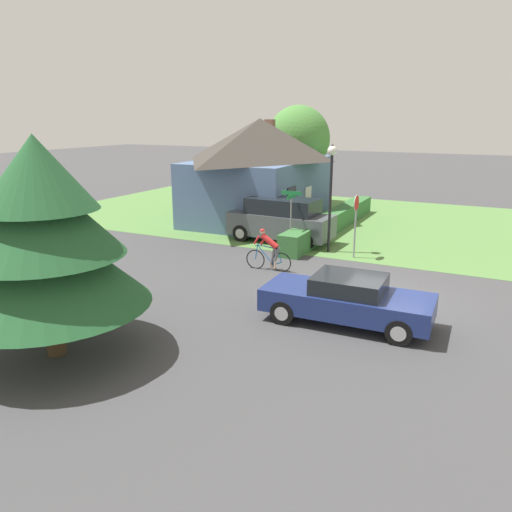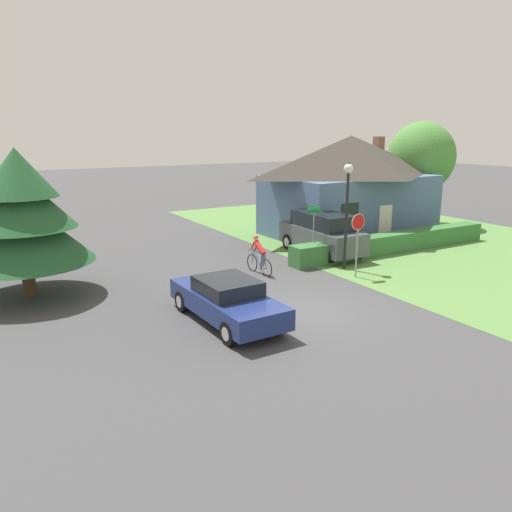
# 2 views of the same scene
# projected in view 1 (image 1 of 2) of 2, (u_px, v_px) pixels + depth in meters

# --- Properties ---
(ground_plane) EXTENTS (140.00, 140.00, 0.00)m
(ground_plane) POSITION_uv_depth(u_px,v_px,m) (383.00, 298.00, 15.91)
(ground_plane) COLOR #424244
(grass_verge_right) EXTENTS (16.00, 36.00, 0.01)m
(grass_verge_right) POSITION_uv_depth(u_px,v_px,m) (359.00, 221.00, 27.73)
(grass_verge_right) COLOR #568442
(grass_verge_right) RESTS_ON ground
(cottage_house) EXTENTS (9.82, 6.38, 5.52)m
(cottage_house) POSITION_uv_depth(u_px,v_px,m) (260.00, 168.00, 27.57)
(cottage_house) COLOR slate
(cottage_house) RESTS_ON ground
(hedge_row) EXTENTS (11.92, 0.90, 0.93)m
(hedge_row) POSITION_uv_depth(u_px,v_px,m) (333.00, 221.00, 25.36)
(hedge_row) COLOR #387038
(hedge_row) RESTS_ON ground
(sedan_left_lane) EXTENTS (1.98, 4.70, 1.39)m
(sedan_left_lane) POSITION_uv_depth(u_px,v_px,m) (347.00, 299.00, 13.83)
(sedan_left_lane) COLOR navy
(sedan_left_lane) RESTS_ON ground
(cyclist) EXTENTS (0.44, 1.81, 1.59)m
(cyclist) POSITION_uv_depth(u_px,v_px,m) (269.00, 251.00, 18.67)
(cyclist) COLOR black
(cyclist) RESTS_ON ground
(parked_suv_right) EXTENTS (2.09, 4.85, 2.03)m
(parked_suv_right) POSITION_uv_depth(u_px,v_px,m) (281.00, 220.00, 22.89)
(parked_suv_right) COLOR #4C5156
(parked_suv_right) RESTS_ON ground
(stop_sign) EXTENTS (0.65, 0.07, 2.60)m
(stop_sign) POSITION_uv_depth(u_px,v_px,m) (356.00, 214.00, 20.03)
(stop_sign) COLOR gray
(stop_sign) RESTS_ON ground
(street_lamp) EXTENTS (0.39, 0.39, 4.54)m
(street_lamp) POSITION_uv_depth(u_px,v_px,m) (331.00, 175.00, 20.57)
(street_lamp) COLOR black
(street_lamp) RESTS_ON ground
(street_name_sign) EXTENTS (0.90, 0.90, 2.58)m
(street_name_sign) POSITION_uv_depth(u_px,v_px,m) (291.00, 209.00, 21.16)
(street_name_sign) COLOR gray
(street_name_sign) RESTS_ON ground
(conifer_tall_near) EXTENTS (4.73, 4.73, 5.24)m
(conifer_tall_near) POSITION_uv_depth(u_px,v_px,m) (43.00, 235.00, 11.41)
(conifer_tall_near) COLOR #4C3823
(conifer_tall_near) RESTS_ON ground
(deciduous_tree_right) EXTENTS (4.06, 4.06, 6.34)m
(deciduous_tree_right) POSITION_uv_depth(u_px,v_px,m) (298.00, 139.00, 32.09)
(deciduous_tree_right) COLOR #4C3823
(deciduous_tree_right) RESTS_ON ground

